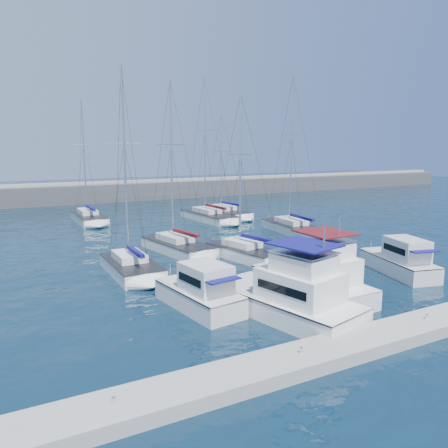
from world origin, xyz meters
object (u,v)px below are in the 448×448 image
sailboat_mid_b (178,246)px  sailboat_mid_d (293,228)px  sailboat_back_a (89,218)px  sailboat_back_c (225,213)px  sailboat_mid_a (131,267)px  sailboat_mid_c (245,252)px  motor_yacht_stbd_inner (315,279)px  sailboat_back_b (209,216)px  motor_yacht_stbd_outer (401,262)px  motor_yacht_port_outer (201,293)px  motor_yacht_port_inner (290,297)px

sailboat_mid_b → sailboat_mid_d: 14.78m
sailboat_mid_d → sailboat_back_a: 25.75m
sailboat_mid_b → sailboat_back_c: sailboat_mid_b is taller
sailboat_mid_a → sailboat_mid_b: sailboat_mid_a is taller
sailboat_mid_b → sailboat_mid_c: size_ratio=1.10×
sailboat_mid_c → sailboat_mid_a: bearing=167.3°
motor_yacht_stbd_inner → sailboat_back_b: 30.11m
sailboat_back_c → sailboat_mid_a: bearing=-140.1°
motor_yacht_stbd_outer → sailboat_mid_d: 16.75m
motor_yacht_port_outer → sailboat_back_a: sailboat_back_a is taller
motor_yacht_port_inner → motor_yacht_stbd_outer: (12.16, 2.89, -0.19)m
sailboat_back_c → motor_yacht_stbd_inner: bearing=-115.6°
motor_yacht_stbd_inner → sailboat_mid_a: sailboat_mid_a is taller
motor_yacht_stbd_outer → sailboat_mid_c: sailboat_mid_c is taller
motor_yacht_stbd_outer → sailboat_back_a: size_ratio=0.46×
motor_yacht_port_outer → sailboat_mid_c: bearing=39.0°
sailboat_mid_d → sailboat_mid_a: bearing=-155.9°
motor_yacht_stbd_inner → sailboat_back_b: sailboat_back_b is taller
sailboat_mid_a → sailboat_back_b: size_ratio=0.83×
sailboat_mid_c → sailboat_back_c: 22.32m
sailboat_mid_a → sailboat_mid_c: size_ratio=1.10×
sailboat_mid_d → sailboat_back_c: bearing=100.9°
sailboat_mid_a → sailboat_back_c: size_ratio=1.10×
motor_yacht_port_inner → sailboat_back_a: sailboat_back_a is taller
motor_yacht_port_inner → sailboat_back_b: bearing=58.4°
motor_yacht_port_outer → sailboat_back_b: size_ratio=0.35×
motor_yacht_stbd_inner → sailboat_back_a: 36.11m
sailboat_mid_b → sailboat_mid_c: sailboat_mid_b is taller
motor_yacht_port_outer → sailboat_mid_d: size_ratio=0.38×
motor_yacht_port_outer → motor_yacht_port_inner: bearing=-49.5°
motor_yacht_port_inner → motor_yacht_stbd_inner: (3.35, 1.97, 0.00)m
motor_yacht_port_inner → sailboat_mid_a: sailboat_mid_a is taller
motor_yacht_stbd_outer → sailboat_back_c: sailboat_back_c is taller
motor_yacht_port_inner → sailboat_back_b: sailboat_back_b is taller
motor_yacht_port_inner → motor_yacht_stbd_inner: 3.88m
sailboat_mid_c → motor_yacht_stbd_outer: bearing=-63.2°
motor_yacht_port_outer → sailboat_mid_b: sailboat_mid_b is taller
motor_yacht_port_inner → motor_yacht_stbd_outer: bearing=-0.1°
motor_yacht_port_outer → sailboat_back_a: bearing=81.5°
sailboat_mid_b → sailboat_back_c: 20.47m
motor_yacht_stbd_outer → sailboat_back_b: size_ratio=0.39×
sailboat_back_b → motor_yacht_port_inner: bearing=-113.6°
motor_yacht_port_inner → sailboat_back_a: (-3.65, 37.40, -0.61)m
sailboat_mid_c → motor_yacht_port_outer: bearing=-145.5°
motor_yacht_stbd_inner → sailboat_mid_b: bearing=101.4°
motor_yacht_port_outer → sailboat_mid_c: size_ratio=0.46×
motor_yacht_port_outer → sailboat_back_c: 34.04m
sailboat_mid_b → sailboat_mid_c: 6.35m
sailboat_back_c → sailboat_back_a: bearing=157.1°
motor_yacht_port_outer → motor_yacht_stbd_inner: size_ratio=0.78×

